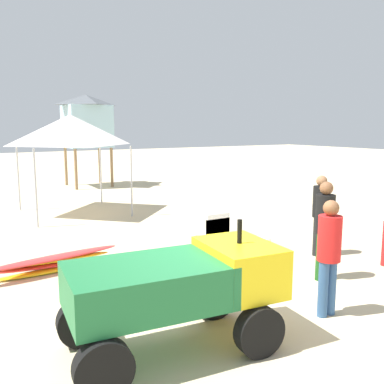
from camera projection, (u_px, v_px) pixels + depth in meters
name	position (u px, v px, depth m)	size (l,w,h in m)	color
ground	(208.00, 312.00, 6.09)	(80.00, 80.00, 0.00)	beige
utility_cart	(180.00, 286.00, 4.98)	(2.66, 1.53, 1.50)	#1E6B38
stacked_plastic_chairs	(214.00, 237.00, 7.64)	(0.48, 0.48, 1.11)	white
surfboard_pile	(55.00, 262.00, 7.76)	(2.57, 0.66, 0.32)	yellow
lifeguard_near_center	(325.00, 224.00, 7.24)	(0.32, 0.32, 1.71)	#194C19
lifeguard_near_right	(329.00, 250.00, 5.84)	(0.32, 0.32, 1.64)	#33598C
lifeguard_far_right	(320.00, 210.00, 8.63)	(0.32, 0.32, 1.65)	black
popup_canopy	(71.00, 130.00, 12.56)	(2.71, 2.71, 2.96)	#B2B2B7
lifeguard_tower	(87.00, 121.00, 18.34)	(1.98, 1.98, 3.95)	olive
cooler_box	(257.00, 248.00, 8.58)	(0.45, 0.34, 0.39)	white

